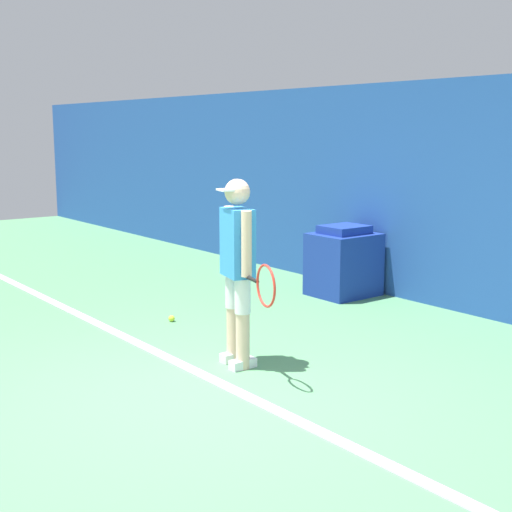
# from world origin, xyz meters

# --- Properties ---
(ground_plane) EXTENTS (24.00, 24.00, 0.00)m
(ground_plane) POSITION_xyz_m (0.00, 0.00, 0.00)
(ground_plane) COLOR #518C5B
(back_wall) EXTENTS (24.00, 0.10, 2.61)m
(back_wall) POSITION_xyz_m (0.00, 3.78, 1.30)
(back_wall) COLOR #234C99
(back_wall) RESTS_ON ground_plane
(court_baseline) EXTENTS (21.60, 0.10, 0.01)m
(court_baseline) POSITION_xyz_m (0.00, 0.25, 0.01)
(court_baseline) COLOR white
(court_baseline) RESTS_ON ground_plane
(tennis_player) EXTENTS (0.98, 0.34, 1.63)m
(tennis_player) POSITION_xyz_m (-0.48, 0.65, 0.91)
(tennis_player) COLOR beige
(tennis_player) RESTS_ON ground_plane
(tennis_ball) EXTENTS (0.07, 0.07, 0.07)m
(tennis_ball) POSITION_xyz_m (-2.08, 0.94, 0.03)
(tennis_ball) COLOR #D1E533
(tennis_ball) RESTS_ON ground_plane
(covered_chair) EXTENTS (0.66, 0.77, 0.88)m
(covered_chair) POSITION_xyz_m (-1.86, 3.29, 0.41)
(covered_chair) COLOR navy
(covered_chair) RESTS_ON ground_plane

